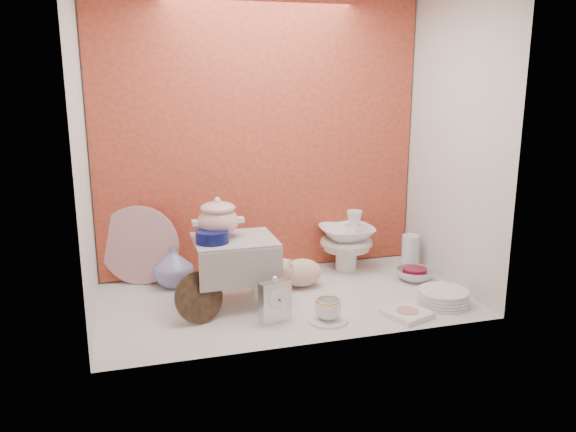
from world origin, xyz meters
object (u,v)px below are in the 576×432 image
object	(u,v)px
mantel_clock	(275,300)
gold_rim_teacup	(328,309)
soup_tureen	(218,217)
crystal_bowl	(414,275)
porcelain_tower	(346,240)
step_stool	(235,271)
dinner_plate_stack	(443,297)
floral_platter	(139,245)
blue_white_vase	(173,266)
plush_pig	(301,272)

from	to	relation	value
mantel_clock	gold_rim_teacup	world-z (taller)	mantel_clock
soup_tureen	crystal_bowl	xyz separation A→B (m)	(1.06, -0.00, -0.40)
gold_rim_teacup	porcelain_tower	distance (m)	0.74
crystal_bowl	step_stool	bearing A→B (deg)	-177.63
soup_tureen	porcelain_tower	xyz separation A→B (m)	(0.77, 0.27, -0.25)
dinner_plate_stack	crystal_bowl	xyz separation A→B (m)	(0.03, 0.34, -0.01)
mantel_clock	dinner_plate_stack	world-z (taller)	mantel_clock
step_stool	crystal_bowl	distance (m)	1.00
mantel_clock	crystal_bowl	world-z (taller)	mantel_clock
floral_platter	dinner_plate_stack	world-z (taller)	floral_platter
gold_rim_teacup	dinner_plate_stack	world-z (taller)	gold_rim_teacup
blue_white_vase	soup_tureen	bearing A→B (deg)	-54.15
floral_platter	dinner_plate_stack	bearing A→B (deg)	-26.84
step_stool	crystal_bowl	bearing A→B (deg)	2.54
step_stool	blue_white_vase	distance (m)	0.42
gold_rim_teacup	step_stool	bearing A→B (deg)	136.87
mantel_clock	plush_pig	world-z (taller)	mantel_clock
gold_rim_teacup	crystal_bowl	bearing A→B (deg)	30.59
mantel_clock	plush_pig	distance (m)	0.46
soup_tureen	porcelain_tower	world-z (taller)	soup_tureen
blue_white_vase	porcelain_tower	world-z (taller)	porcelain_tower
porcelain_tower	blue_white_vase	bearing A→B (deg)	179.73
dinner_plate_stack	porcelain_tower	distance (m)	0.68
soup_tureen	floral_platter	xyz separation A→B (m)	(-0.36, 0.36, -0.21)
step_stool	blue_white_vase	bearing A→B (deg)	130.35
soup_tureen	plush_pig	world-z (taller)	soup_tureen
floral_platter	blue_white_vase	size ratio (longest dim) A/B	1.95
plush_pig	porcelain_tower	distance (m)	0.40
step_stool	plush_pig	world-z (taller)	step_stool
porcelain_tower	plush_pig	bearing A→B (deg)	-148.90
floral_platter	crystal_bowl	xyz separation A→B (m)	(1.42, -0.36, -0.18)
step_stool	soup_tureen	distance (m)	0.27
soup_tureen	plush_pig	xyz separation A→B (m)	(0.44, 0.07, -0.34)
floral_platter	plush_pig	bearing A→B (deg)	-19.74
soup_tureen	blue_white_vase	size ratio (longest dim) A/B	1.09
blue_white_vase	gold_rim_teacup	bearing A→B (deg)	-46.20
floral_platter	plush_pig	world-z (taller)	floral_platter
mantel_clock	gold_rim_teacup	distance (m)	0.24
mantel_clock	crystal_bowl	size ratio (longest dim) A/B	1.09
gold_rim_teacup	dinner_plate_stack	distance (m)	0.61
blue_white_vase	mantel_clock	bearing A→B (deg)	-56.21
blue_white_vase	dinner_plate_stack	distance (m)	1.38
step_stool	dinner_plate_stack	bearing A→B (deg)	-17.33
plush_pig	porcelain_tower	bearing A→B (deg)	42.92
blue_white_vase	crystal_bowl	size ratio (longest dim) A/B	1.11
blue_white_vase	plush_pig	distance (m)	0.67
step_stool	crystal_bowl	xyz separation A→B (m)	(0.99, 0.04, -0.13)
floral_platter	plush_pig	size ratio (longest dim) A/B	1.55
plush_pig	crystal_bowl	distance (m)	0.63
blue_white_vase	dinner_plate_stack	xyz separation A→B (m)	(1.23, -0.62, -0.07)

